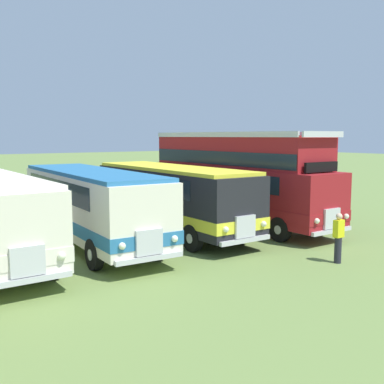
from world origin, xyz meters
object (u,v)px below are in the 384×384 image
bus_fifth_in_row (171,194)px  marshal_person (338,238)px  bus_sixth_in_row (236,176)px  bus_fourth_in_row (90,202)px

bus_fifth_in_row → marshal_person: bearing=-75.6°
bus_sixth_in_row → marshal_person: 7.89m
bus_sixth_in_row → bus_fourth_in_row: bearing=-179.5°
bus_fifth_in_row → bus_sixth_in_row: size_ratio=0.87×
bus_sixth_in_row → marshal_person: bearing=-104.5°
bus_fifth_in_row → bus_sixth_in_row: bus_sixth_in_row is taller
bus_fourth_in_row → bus_sixth_in_row: bus_sixth_in_row is taller
bus_fourth_in_row → marshal_person: 9.45m
bus_sixth_in_row → marshal_person: bus_sixth_in_row is taller
bus_fifth_in_row → bus_sixth_in_row: bearing=0.5°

